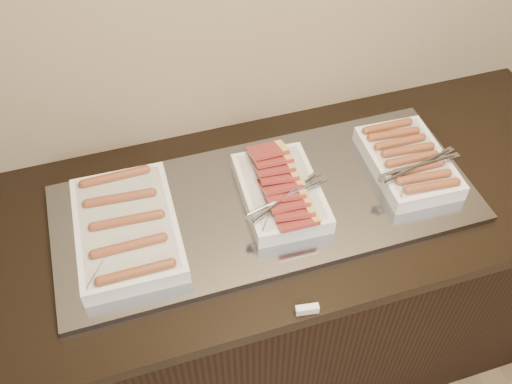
{
  "coord_description": "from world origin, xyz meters",
  "views": [
    {
      "loc": [
        -0.38,
        1.11,
        2.15
      ],
      "look_at": [
        -0.06,
        2.13,
        0.97
      ],
      "focal_mm": 40.0,
      "sensor_mm": 36.0,
      "label": 1
    }
  ],
  "objects_px": {
    "dish_center": "(281,191)",
    "dish_right": "(408,161)",
    "counter": "(272,288)",
    "dish_left": "(127,228)",
    "warming_tray": "(266,204)"
  },
  "relations": [
    {
      "from": "counter",
      "to": "dish_left",
      "type": "relative_size",
      "value": 5.06
    },
    {
      "from": "dish_center",
      "to": "dish_left",
      "type": "bearing_deg",
      "value": -177.78
    },
    {
      "from": "counter",
      "to": "dish_right",
      "type": "distance_m",
      "value": 0.65
    },
    {
      "from": "dish_center",
      "to": "warming_tray",
      "type": "bearing_deg",
      "value": 176.55
    },
    {
      "from": "warming_tray",
      "to": "dish_center",
      "type": "bearing_deg",
      "value": -6.28
    },
    {
      "from": "dish_left",
      "to": "dish_center",
      "type": "xyz_separation_m",
      "value": [
        0.44,
        -0.0,
        0.01
      ]
    },
    {
      "from": "dish_left",
      "to": "dish_right",
      "type": "height_order",
      "value": "dish_right"
    },
    {
      "from": "dish_left",
      "to": "dish_center",
      "type": "bearing_deg",
      "value": 0.78
    },
    {
      "from": "counter",
      "to": "dish_center",
      "type": "relative_size",
      "value": 6.01
    },
    {
      "from": "dish_left",
      "to": "dish_center",
      "type": "distance_m",
      "value": 0.44
    },
    {
      "from": "dish_left",
      "to": "dish_right",
      "type": "relative_size",
      "value": 1.22
    },
    {
      "from": "dish_center",
      "to": "dish_right",
      "type": "relative_size",
      "value": 1.02
    },
    {
      "from": "counter",
      "to": "dish_right",
      "type": "bearing_deg",
      "value": -0.64
    },
    {
      "from": "counter",
      "to": "dish_left",
      "type": "distance_m",
      "value": 0.65
    },
    {
      "from": "dish_left",
      "to": "dish_right",
      "type": "xyz_separation_m",
      "value": [
        0.84,
        -0.0,
        0.01
      ]
    }
  ]
}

